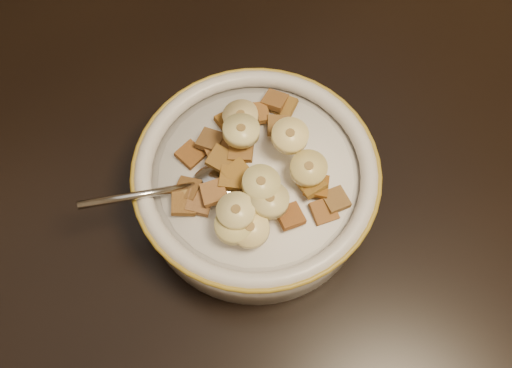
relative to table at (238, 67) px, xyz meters
name	(u,v)px	position (x,y,z in m)	size (l,w,h in m)	color
floor	(248,275)	(0.00, 0.00, -0.78)	(4.00, 4.50, 0.10)	#422816
table	(238,67)	(0.00, 0.00, 0.00)	(1.40, 0.90, 0.04)	black
cereal_bowl	(256,187)	(-0.05, -0.16, 0.04)	(0.20, 0.20, 0.05)	beige
milk	(256,174)	(-0.05, -0.16, 0.07)	(0.17, 0.17, 0.00)	white
spoon	(219,181)	(-0.08, -0.16, 0.07)	(0.04, 0.05, 0.01)	#A7A7A7
cereal_square_0	(216,147)	(-0.07, -0.13, 0.08)	(0.02, 0.02, 0.01)	brown
cereal_square_1	(241,151)	(-0.06, -0.15, 0.09)	(0.02, 0.02, 0.01)	brown
cereal_square_2	(275,101)	(-0.01, -0.10, 0.08)	(0.02, 0.02, 0.01)	brown
cereal_square_3	(335,200)	(0.00, -0.21, 0.08)	(0.02, 0.02, 0.01)	olive
cereal_square_4	(238,173)	(-0.07, -0.16, 0.09)	(0.02, 0.02, 0.01)	brown
cereal_square_5	(190,155)	(-0.09, -0.12, 0.07)	(0.02, 0.02, 0.01)	brown
cereal_square_6	(316,186)	(-0.01, -0.20, 0.08)	(0.02, 0.02, 0.01)	brown
cereal_square_7	(188,189)	(-0.11, -0.15, 0.08)	(0.02, 0.02, 0.01)	brown
cereal_square_8	(290,216)	(-0.04, -0.21, 0.08)	(0.02, 0.02, 0.01)	#96501A
cereal_square_9	(214,192)	(-0.09, -0.17, 0.08)	(0.02, 0.02, 0.01)	#9C6531
cereal_square_10	(324,211)	(-0.01, -0.22, 0.07)	(0.02, 0.02, 0.01)	brown
cereal_square_11	(279,126)	(-0.01, -0.13, 0.08)	(0.02, 0.02, 0.01)	brown
cereal_square_12	(191,200)	(-0.11, -0.17, 0.08)	(0.02, 0.02, 0.01)	olive
cereal_square_13	(257,113)	(-0.03, -0.11, 0.08)	(0.02, 0.02, 0.01)	brown
cereal_square_14	(312,184)	(-0.01, -0.19, 0.08)	(0.02, 0.02, 0.01)	#976721
cereal_square_15	(210,140)	(-0.07, -0.12, 0.08)	(0.02, 0.02, 0.01)	brown
cereal_square_16	(184,204)	(-0.12, -0.17, 0.08)	(0.02, 0.02, 0.01)	brown
cereal_square_17	(284,106)	(0.00, -0.11, 0.07)	(0.02, 0.02, 0.01)	brown
cereal_square_18	(221,159)	(-0.07, -0.15, 0.09)	(0.02, 0.02, 0.01)	brown
cereal_square_19	(241,118)	(-0.04, -0.11, 0.08)	(0.02, 0.02, 0.01)	brown
cereal_square_20	(232,178)	(-0.07, -0.17, 0.09)	(0.02, 0.02, 0.01)	#8F5C17
cereal_square_21	(199,203)	(-0.10, -0.17, 0.08)	(0.02, 0.02, 0.01)	#986536
cereal_square_22	(229,121)	(-0.05, -0.11, 0.08)	(0.02, 0.02, 0.01)	brown
cereal_square_23	(247,204)	(-0.07, -0.19, 0.08)	(0.02, 0.02, 0.01)	brown
banana_slice_0	(309,168)	(-0.01, -0.18, 0.09)	(0.03, 0.03, 0.01)	tan
banana_slice_1	(250,229)	(-0.08, -0.21, 0.09)	(0.03, 0.03, 0.01)	#E1C576
banana_slice_2	(241,131)	(-0.05, -0.14, 0.10)	(0.03, 0.03, 0.01)	beige
banana_slice_3	(261,183)	(-0.05, -0.18, 0.10)	(0.03, 0.03, 0.01)	#E7D578
banana_slice_4	(234,225)	(-0.09, -0.21, 0.09)	(0.03, 0.03, 0.01)	#C8BE84
banana_slice_5	(236,211)	(-0.08, -0.20, 0.10)	(0.03, 0.03, 0.01)	beige
banana_slice_6	(241,117)	(-0.04, -0.11, 0.09)	(0.03, 0.03, 0.01)	#DAC17B
banana_slice_7	(270,200)	(-0.05, -0.20, 0.10)	(0.03, 0.03, 0.01)	tan
banana_slice_8	(290,136)	(-0.01, -0.15, 0.10)	(0.03, 0.03, 0.01)	#FBE181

